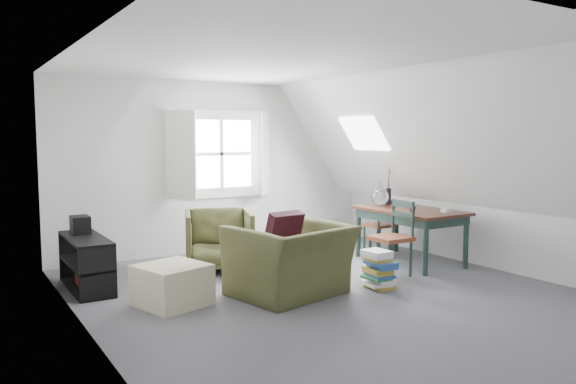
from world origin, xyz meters
TOP-DOWN VIEW (x-y plane):
  - floor at (0.00, 0.00)m, footprint 5.50×5.50m
  - ceiling at (0.00, 0.00)m, footprint 5.50×5.50m
  - wall_back at (0.00, 2.75)m, footprint 5.00×0.00m
  - wall_front at (0.00, -2.75)m, footprint 5.00×0.00m
  - wall_left at (-2.50, 0.00)m, footprint 0.00×5.50m
  - wall_right at (2.50, 0.00)m, footprint 0.00×5.50m
  - slope_left at (-1.55, 0.00)m, footprint 3.19×5.50m
  - slope_right at (1.55, 0.00)m, footprint 3.19×5.50m
  - dormer_window at (0.00, 2.68)m, footprint 1.71×0.35m
  - skylight at (1.55, 1.30)m, footprint 0.35×0.75m
  - armchair_near at (-0.38, 0.14)m, footprint 1.36×1.25m
  - armchair_far at (-0.56, 1.60)m, footprint 1.07×1.09m
  - throw_pillow at (-0.38, 0.29)m, footprint 0.44×0.29m
  - ottoman at (-1.59, 0.47)m, footprint 0.77×0.77m
  - dining_table at (1.84, 0.65)m, footprint 0.88×1.46m
  - demijohn at (1.69, 1.10)m, footprint 0.25×0.25m
  - vase_twigs at (1.94, 1.20)m, footprint 0.08×0.08m
  - cup at (1.59, 0.35)m, footprint 0.11×0.11m
  - paper_box at (2.04, 0.20)m, footprint 0.14×0.10m
  - dining_chair_far at (1.95, 1.38)m, footprint 0.37×0.37m
  - dining_chair_near at (1.16, 0.24)m, footprint 0.43×0.43m
  - media_shelf at (-2.20, 1.53)m, footprint 0.38×1.15m
  - electronics_box at (-2.20, 1.82)m, footprint 0.21×0.28m
  - magazine_stack at (0.61, -0.14)m, footprint 0.32×0.38m

SIDE VIEW (x-z plane):
  - floor at x=0.00m, z-range 0.00..0.00m
  - armchair_near at x=-0.38m, z-range -0.38..0.38m
  - armchair_far at x=-0.56m, z-range -0.39..0.39m
  - ottoman at x=-1.59m, z-range 0.00..0.41m
  - magazine_stack at x=0.61m, z-range 0.00..0.43m
  - media_shelf at x=-2.20m, z-range -0.03..0.56m
  - dining_chair_far at x=1.95m, z-range 0.02..0.81m
  - dining_chair_near at x=1.16m, z-range 0.02..0.94m
  - dining_table at x=1.84m, z-range 0.27..1.00m
  - throw_pillow at x=-0.38m, z-range 0.47..0.90m
  - electronics_box at x=-2.20m, z-range 0.57..0.79m
  - cup at x=1.59m, z-range 0.69..0.77m
  - paper_box at x=2.04m, z-range 0.73..0.77m
  - vase_twigs at x=1.94m, z-range 0.57..1.15m
  - demijohn at x=1.69m, z-range 0.70..1.05m
  - wall_back at x=0.00m, z-range -1.25..3.75m
  - wall_front at x=0.00m, z-range -1.25..3.75m
  - wall_left at x=-2.50m, z-range -1.50..4.00m
  - wall_right at x=2.50m, z-range -1.50..4.00m
  - dormer_window at x=0.00m, z-range 0.80..2.10m
  - skylight at x=1.55m, z-range 1.51..1.98m
  - slope_left at x=-1.55m, z-range -0.47..4.02m
  - slope_right at x=1.55m, z-range -0.47..4.02m
  - ceiling at x=0.00m, z-range 2.50..2.50m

